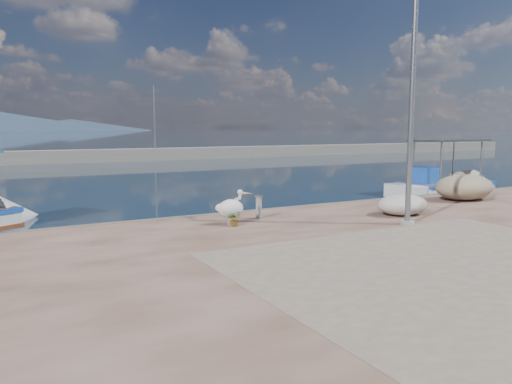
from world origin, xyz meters
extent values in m
plane|color=#162635|center=(0.00, 0.00, 0.00)|extent=(1400.00, 1400.00, 0.00)
cube|color=gray|center=(1.00, -3.00, 0.50)|extent=(9.00, 7.00, 0.01)
cube|color=gray|center=(0.00, 40.00, 0.60)|extent=(120.00, 2.20, 1.20)
cylinder|color=gray|center=(8.00, 40.00, 4.00)|extent=(0.16, 0.16, 7.00)
cone|color=#28384C|center=(90.00, 650.00, 7.00)|extent=(200.00, 200.00, 14.00)
cube|color=white|center=(12.72, 7.38, 0.09)|extent=(6.61, 2.27, 1.08)
cube|color=#1B4DB5|center=(12.72, 7.38, 0.57)|extent=(4.77, 2.30, 0.16)
cube|color=#933812|center=(12.72, 7.38, 0.02)|extent=(4.77, 2.28, 0.14)
cube|color=#1B4DB5|center=(11.08, 7.35, 1.02)|extent=(1.04, 1.04, 0.79)
cube|color=#21282B|center=(12.72, 7.38, 2.66)|extent=(3.65, 2.11, 0.09)
cylinder|color=tan|center=(-1.24, 3.19, 0.63)|extent=(0.03, 0.03, 0.26)
cylinder|color=tan|center=(-1.12, 3.15, 0.63)|extent=(0.03, 0.03, 0.26)
ellipsoid|color=silver|center=(-1.18, 3.17, 0.96)|extent=(0.87, 0.68, 0.55)
cylinder|color=silver|center=(-0.95, 3.10, 1.23)|extent=(0.20, 0.15, 0.47)
sphere|color=silver|center=(-0.92, 3.09, 1.43)|extent=(0.16, 0.16, 0.16)
cone|color=#F49E5F|center=(-0.74, 3.03, 1.40)|extent=(0.38, 0.19, 0.11)
cylinder|color=gray|center=(3.30, 0.70, 4.00)|extent=(0.16, 0.16, 7.00)
cylinder|color=gray|center=(3.30, 0.70, 0.55)|extent=(0.44, 0.44, 0.10)
cylinder|color=gray|center=(0.01, 3.63, 0.85)|extent=(0.18, 0.18, 0.70)
cylinder|color=gray|center=(0.01, 3.63, 1.20)|extent=(0.24, 0.24, 0.06)
imported|color=#33722D|center=(-1.21, 2.85, 0.72)|extent=(0.49, 0.46, 0.43)
ellipsoid|color=silver|center=(4.35, 1.96, 0.83)|extent=(1.76, 1.32, 0.66)
ellipsoid|color=tan|center=(8.91, 3.29, 1.00)|extent=(2.53, 1.81, 0.99)
camera|label=1|loc=(-7.35, -9.68, 3.28)|focal=35.00mm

